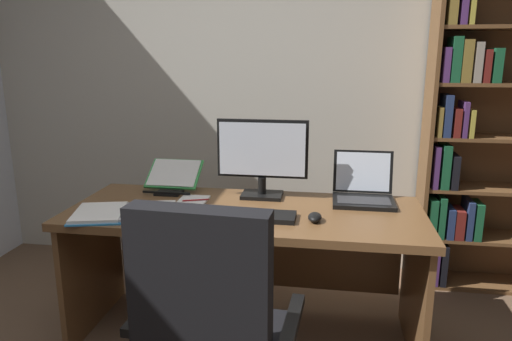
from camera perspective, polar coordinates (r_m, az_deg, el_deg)
wall_back at (r=3.27m, az=2.22°, el=12.68°), size 4.62×0.12×2.81m
desk at (r=2.52m, az=-0.99°, el=-8.22°), size 1.78×0.71×0.71m
bookshelf at (r=3.23m, az=26.40°, el=3.36°), size 0.98×0.28×1.95m
monitor at (r=2.53m, az=0.76°, el=1.50°), size 0.49×0.16×0.43m
laptop at (r=2.56m, az=12.86°, el=-2.47°), size 0.32×0.30×0.25m
keyboard at (r=2.25m, az=-0.55°, el=-5.48°), size 0.42×0.15×0.02m
computer_mouse at (r=2.22m, az=7.14°, el=-5.64°), size 0.06×0.10×0.04m
reading_stand_with_book at (r=2.74m, az=-9.99°, el=-0.74°), size 0.30×0.26×0.16m
open_binder at (r=2.38m, az=-15.62°, el=-4.92°), size 0.55×0.41×0.02m
notepad at (r=2.51m, az=-7.74°, el=-3.74°), size 0.15×0.21×0.01m
pen at (r=2.50m, az=-7.31°, el=-3.57°), size 0.13×0.06×0.01m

